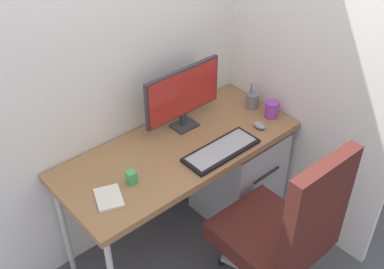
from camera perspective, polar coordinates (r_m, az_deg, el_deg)
The scene contains 13 objects.
ground_plane at distance 3.14m, azimuth -1.40°, elevation -12.38°, with size 8.00×8.00×0.00m, color #4C4C51.
wall_back at distance 2.52m, azimuth -6.87°, elevation 13.75°, with size 2.33×0.04×2.80m, color white.
wall_side_right at distance 2.68m, azimuth 12.46°, elevation 14.66°, with size 0.04×1.53×2.80m, color white.
desk at distance 2.65m, azimuth -1.62°, elevation -2.46°, with size 1.40×0.60×0.75m.
office_chair at distance 2.49m, azimuth 11.11°, elevation -11.44°, with size 0.53×0.57×1.10m.
filing_cabinet at distance 3.11m, azimuth 5.55°, elevation -4.56°, with size 0.45×0.47×0.66m.
monitor at distance 2.66m, azimuth -1.11°, elevation 4.92°, with size 0.52×0.12×0.38m.
keyboard at distance 2.58m, azimuth 3.58°, elevation -1.94°, with size 0.45×0.17×0.02m.
mouse at distance 2.78m, azimuth 8.21°, elevation 1.11°, with size 0.05×0.08×0.03m, color gray.
pen_holder at distance 2.95m, azimuth 7.35°, elevation 4.16°, with size 0.08×0.08×0.17m.
notebook at distance 2.34m, azimuth -10.08°, elevation -7.60°, with size 0.12×0.16×0.02m, color silver.
coffee_mug at distance 2.87m, azimuth 9.66°, elevation 3.03°, with size 0.12×0.08×0.10m.
desk_clamp_accessory at distance 2.39m, azimuth -7.39°, elevation -5.18°, with size 0.05×0.05×0.07m, color #3FAD59.
Camera 1 is at (-1.30, -1.59, 2.37)m, focal length 43.85 mm.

